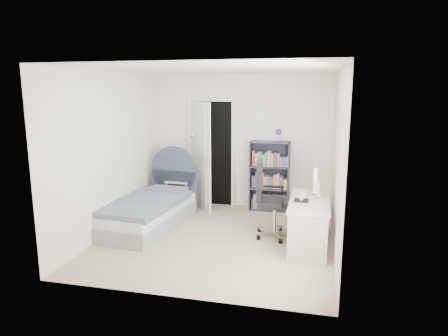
% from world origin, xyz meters
% --- Properties ---
extents(room_shell, '(3.50, 3.70, 2.60)m').
position_xyz_m(room_shell, '(0.00, 0.00, 1.25)').
color(room_shell, gray).
rests_on(room_shell, ground).
extents(door, '(0.92, 0.64, 2.06)m').
position_xyz_m(door, '(-0.64, 1.58, 1.03)').
color(door, black).
rests_on(door, ground).
extents(bed, '(1.11, 2.04, 1.21)m').
position_xyz_m(bed, '(-1.20, 0.33, 0.27)').
color(bed, gray).
rests_on(bed, ground).
extents(nightstand, '(0.45, 0.45, 0.65)m').
position_xyz_m(nightstand, '(-1.08, 1.36, 0.43)').
color(nightstand, '#D4AD83').
rests_on(nightstand, ground).
extents(floor_lamp, '(0.20, 0.20, 1.41)m').
position_xyz_m(floor_lamp, '(-0.91, 1.59, 0.58)').
color(floor_lamp, silver).
rests_on(floor_lamp, ground).
extents(bookcase, '(0.72, 0.31, 1.53)m').
position_xyz_m(bookcase, '(0.60, 1.64, 0.60)').
color(bookcase, '#333945').
rests_on(bookcase, ground).
extents(desk, '(0.55, 1.38, 1.14)m').
position_xyz_m(desk, '(1.35, 0.06, 0.37)').
color(desk, beige).
rests_on(desk, ground).
extents(office_chair, '(0.62, 0.64, 1.19)m').
position_xyz_m(office_chair, '(0.75, 0.27, 0.65)').
color(office_chair, silver).
rests_on(office_chair, ground).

